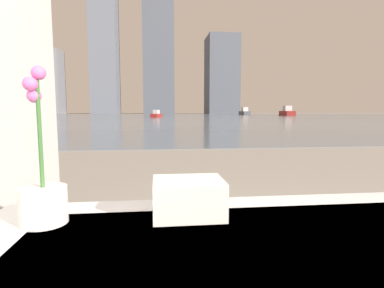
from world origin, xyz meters
The scene contains 10 objects.
potted_orchid centered at (-0.78, 0.92, 0.65)m, with size 0.14×0.14×0.47m.
towel_stack centered at (-0.33, 0.94, 0.62)m, with size 0.23×0.18×0.12m.
harbor_water centered at (0.00, 62.00, 0.01)m, with size 180.00×110.00×0.01m.
harbor_boat_0 centered at (-0.70, 46.43, 0.41)m, with size 1.87×3.18×1.13m.
harbor_boat_1 centered at (22.39, 77.62, 0.71)m, with size 1.86×5.33×1.99m.
harbor_boat_2 centered at (27.29, 62.17, 0.75)m, with size 2.53×5.79×2.11m.
skyline_tower_0 centered at (-41.35, 118.00, 11.67)m, with size 10.87×9.15×23.34m.
skyline_tower_1 centered at (-20.02, 118.00, 29.68)m, with size 9.43×12.84×59.36m.
skyline_tower_2 centered at (-0.02, 118.00, 31.63)m, with size 11.69×7.83×63.25m.
skyline_tower_3 centered at (24.66, 118.00, 14.94)m, with size 11.85×13.59×29.89m.
Camera 1 is at (-0.43, -0.01, 0.90)m, focal length 28.00 mm.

